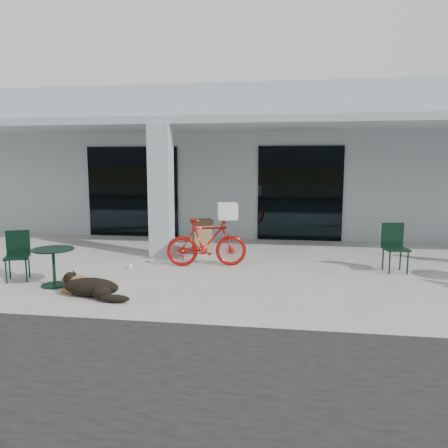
% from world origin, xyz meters
% --- Properties ---
extents(ground, '(80.00, 80.00, 0.00)m').
position_xyz_m(ground, '(0.00, 0.00, 0.00)').
color(ground, '#B9B7AE').
rests_on(ground, ground).
extents(building, '(22.00, 7.00, 4.50)m').
position_xyz_m(building, '(0.00, 8.50, 2.25)').
color(building, '#A5B2BB').
rests_on(building, ground).
extents(storefront_glass_left, '(2.80, 0.06, 2.70)m').
position_xyz_m(storefront_glass_left, '(-3.20, 4.98, 1.35)').
color(storefront_glass_left, black).
rests_on(storefront_glass_left, ground).
extents(storefront_glass_right, '(2.40, 0.06, 2.70)m').
position_xyz_m(storefront_glass_right, '(1.80, 4.98, 1.35)').
color(storefront_glass_right, black).
rests_on(storefront_glass_right, ground).
extents(column, '(0.50, 0.50, 3.12)m').
position_xyz_m(column, '(-1.50, 2.30, 1.56)').
color(column, '#A5B2BB').
rests_on(column, ground).
extents(overhang, '(22.00, 2.80, 0.18)m').
position_xyz_m(overhang, '(0.00, 3.60, 3.21)').
color(overhang, '#A5B2BB').
rests_on(overhang, column).
extents(bicycle, '(1.79, 0.83, 1.04)m').
position_xyz_m(bicycle, '(-0.24, 1.44, 0.52)').
color(bicycle, '#AA110D').
rests_on(bicycle, ground).
extents(laundry_basket, '(0.52, 0.63, 0.33)m').
position_xyz_m(laundry_basket, '(0.20, 1.54, 1.20)').
color(laundry_basket, white).
rests_on(laundry_basket, bicycle).
extents(dog, '(1.17, 0.72, 0.37)m').
position_xyz_m(dog, '(-1.75, -1.00, 0.19)').
color(dog, black).
rests_on(dog, ground).
extents(cup_near_dog, '(0.11, 0.11, 0.11)m').
position_xyz_m(cup_near_dog, '(-1.80, 0.95, 0.05)').
color(cup_near_dog, white).
rests_on(cup_near_dog, ground).
extents(cafe_table_near, '(0.91, 0.91, 0.69)m').
position_xyz_m(cafe_table_near, '(-2.70, -0.49, 0.35)').
color(cafe_table_near, black).
rests_on(cafe_table_near, ground).
extents(cafe_chair_near, '(0.58, 0.60, 0.95)m').
position_xyz_m(cafe_chair_near, '(-3.57, -0.27, 0.47)').
color(cafe_chair_near, black).
rests_on(cafe_chair_near, ground).
extents(cafe_chair_far_a, '(0.52, 0.56, 1.00)m').
position_xyz_m(cafe_chair_far_a, '(3.68, 1.50, 0.50)').
color(cafe_chair_far_a, black).
rests_on(cafe_chair_far_a, ground).
extents(trash_receptacle, '(0.64, 0.64, 0.84)m').
position_xyz_m(trash_receptacle, '(-0.62, 2.80, 0.42)').
color(trash_receptacle, olive).
rests_on(trash_receptacle, ground).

